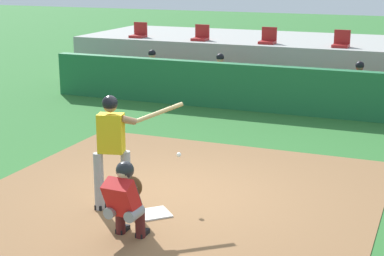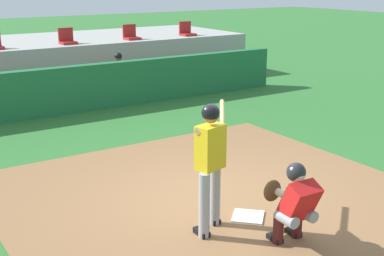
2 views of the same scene
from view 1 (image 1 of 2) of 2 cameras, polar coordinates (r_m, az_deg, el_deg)
ground_plane at (r=10.15m, az=-1.51°, el=-6.40°), size 80.00×80.00×0.00m
dirt_infield at (r=10.15m, az=-1.51°, el=-6.37°), size 6.40×6.40×0.01m
home_plate at (r=9.47m, az=-3.47°, el=-7.88°), size 0.62×0.62×0.02m
batter_at_plate at (r=9.43m, az=-7.28°, el=-1.54°), size 1.08×1.07×1.80m
catcher_crouched at (r=8.51m, az=-6.15°, el=-6.37°), size 0.49×2.00×1.13m
dugout_wall at (r=15.93m, az=7.94°, el=3.54°), size 13.00×0.30×1.20m
dugout_bench at (r=16.96m, az=8.75°, el=2.90°), size 11.80×0.44×0.45m
dugout_player_0 at (r=18.08m, az=-3.87°, el=5.22°), size 0.49×0.70×1.30m
dugout_player_1 at (r=17.26m, az=2.46°, el=4.79°), size 0.49×0.70×1.30m
dugout_player_2 at (r=16.39m, az=15.07°, el=3.76°), size 0.49×0.70×1.30m
stands_platform at (r=20.15m, az=11.12°, el=6.05°), size 15.00×4.40×1.40m
stadium_seat_0 at (r=20.38m, az=-4.92°, el=8.73°), size 0.46×0.46×0.48m
stadium_seat_1 at (r=19.49m, az=0.83°, el=8.51°), size 0.46×0.46×0.48m
stadium_seat_2 at (r=18.81m, az=7.05°, el=8.17°), size 0.46×0.46×0.48m
stadium_seat_3 at (r=18.37m, az=13.63°, el=7.71°), size 0.46×0.46×0.48m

